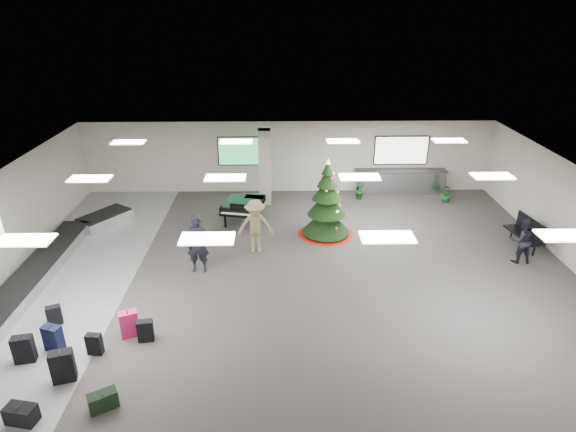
{
  "coord_description": "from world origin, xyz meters",
  "views": [
    {
      "loc": [
        -0.39,
        -13.51,
        7.94
      ],
      "look_at": [
        -0.12,
        1.0,
        1.43
      ],
      "focal_mm": 30.0,
      "sensor_mm": 36.0,
      "label": 1
    }
  ],
  "objects_px": {
    "potted_plant_left": "(360,190)",
    "traveler_a": "(198,244)",
    "christmas_tree": "(326,209)",
    "traveler_bench": "(522,240)",
    "grand_piano": "(243,205)",
    "potted_plant_right": "(446,193)",
    "bench": "(528,232)",
    "traveler_b": "(255,226)",
    "baggage_carousel": "(46,267)",
    "service_counter": "(400,181)",
    "pink_suitcase": "(129,324)"
  },
  "relations": [
    {
      "from": "potted_plant_left",
      "to": "traveler_a",
      "type": "bearing_deg",
      "value": -135.28
    },
    {
      "from": "christmas_tree",
      "to": "traveler_bench",
      "type": "xyz_separation_m",
      "value": [
        6.2,
        -2.17,
        -0.21
      ]
    },
    {
      "from": "grand_piano",
      "to": "potted_plant_right",
      "type": "bearing_deg",
      "value": 25.46
    },
    {
      "from": "christmas_tree",
      "to": "grand_piano",
      "type": "height_order",
      "value": "christmas_tree"
    },
    {
      "from": "grand_piano",
      "to": "traveler_bench",
      "type": "xyz_separation_m",
      "value": [
        9.34,
        -3.26,
        0.07
      ]
    },
    {
      "from": "traveler_a",
      "to": "potted_plant_right",
      "type": "bearing_deg",
      "value": 30.9
    },
    {
      "from": "bench",
      "to": "traveler_b",
      "type": "distance_m",
      "value": 9.48
    },
    {
      "from": "christmas_tree",
      "to": "potted_plant_left",
      "type": "distance_m",
      "value": 3.96
    },
    {
      "from": "baggage_carousel",
      "to": "traveler_a",
      "type": "height_order",
      "value": "traveler_a"
    },
    {
      "from": "christmas_tree",
      "to": "bench",
      "type": "distance_m",
      "value": 7.04
    },
    {
      "from": "potted_plant_left",
      "to": "potted_plant_right",
      "type": "height_order",
      "value": "potted_plant_left"
    },
    {
      "from": "service_counter",
      "to": "bench",
      "type": "xyz_separation_m",
      "value": [
        3.25,
        -5.27,
        0.04
      ]
    },
    {
      "from": "service_counter",
      "to": "christmas_tree",
      "type": "bearing_deg",
      "value": -131.74
    },
    {
      "from": "pink_suitcase",
      "to": "traveler_b",
      "type": "relative_size",
      "value": 0.39
    },
    {
      "from": "pink_suitcase",
      "to": "grand_piano",
      "type": "bearing_deg",
      "value": 48.01
    },
    {
      "from": "traveler_b",
      "to": "potted_plant_left",
      "type": "relative_size",
      "value": 2.38
    },
    {
      "from": "traveler_a",
      "to": "traveler_b",
      "type": "distance_m",
      "value": 2.17
    },
    {
      "from": "service_counter",
      "to": "baggage_carousel",
      "type": "bearing_deg",
      "value": -152.33
    },
    {
      "from": "grand_piano",
      "to": "potted_plant_right",
      "type": "height_order",
      "value": "grand_piano"
    },
    {
      "from": "bench",
      "to": "traveler_a",
      "type": "xyz_separation_m",
      "value": [
        -11.22,
        -1.43,
        0.37
      ]
    },
    {
      "from": "traveler_b",
      "to": "potted_plant_right",
      "type": "height_order",
      "value": "traveler_b"
    },
    {
      "from": "bench",
      "to": "traveler_a",
      "type": "relative_size",
      "value": 0.89
    },
    {
      "from": "potted_plant_right",
      "to": "potted_plant_left",
      "type": "bearing_deg",
      "value": 174.18
    },
    {
      "from": "traveler_a",
      "to": "potted_plant_right",
      "type": "distance_m",
      "value": 11.29
    },
    {
      "from": "christmas_tree",
      "to": "potted_plant_left",
      "type": "bearing_deg",
      "value": 62.41
    },
    {
      "from": "service_counter",
      "to": "potted_plant_right",
      "type": "xyz_separation_m",
      "value": [
        1.78,
        -1.04,
        -0.16
      ]
    },
    {
      "from": "bench",
      "to": "potted_plant_right",
      "type": "xyz_separation_m",
      "value": [
        -1.46,
        4.23,
        -0.2
      ]
    },
    {
      "from": "pink_suitcase",
      "to": "christmas_tree",
      "type": "relative_size",
      "value": 0.25
    },
    {
      "from": "pink_suitcase",
      "to": "potted_plant_left",
      "type": "xyz_separation_m",
      "value": [
        7.41,
        9.3,
        0.04
      ]
    },
    {
      "from": "christmas_tree",
      "to": "traveler_bench",
      "type": "distance_m",
      "value": 6.58
    },
    {
      "from": "pink_suitcase",
      "to": "service_counter",
      "type": "bearing_deg",
      "value": 24.57
    },
    {
      "from": "pink_suitcase",
      "to": "potted_plant_right",
      "type": "xyz_separation_m",
      "value": [
        11.07,
        8.92,
        0.03
      ]
    },
    {
      "from": "bench",
      "to": "potted_plant_right",
      "type": "height_order",
      "value": "bench"
    },
    {
      "from": "christmas_tree",
      "to": "potted_plant_right",
      "type": "bearing_deg",
      "value": 29.48
    },
    {
      "from": "potted_plant_right",
      "to": "service_counter",
      "type": "bearing_deg",
      "value": 149.7
    },
    {
      "from": "baggage_carousel",
      "to": "traveler_a",
      "type": "relative_size",
      "value": 5.06
    },
    {
      "from": "service_counter",
      "to": "potted_plant_left",
      "type": "height_order",
      "value": "service_counter"
    },
    {
      "from": "traveler_bench",
      "to": "potted_plant_left",
      "type": "relative_size",
      "value": 1.98
    },
    {
      "from": "traveler_b",
      "to": "potted_plant_right",
      "type": "xyz_separation_m",
      "value": [
        8.01,
        4.37,
        -0.57
      ]
    },
    {
      "from": "christmas_tree",
      "to": "pink_suitcase",
      "type": "bearing_deg",
      "value": -133.83
    },
    {
      "from": "traveler_a",
      "to": "pink_suitcase",
      "type": "bearing_deg",
      "value": -111.19
    },
    {
      "from": "baggage_carousel",
      "to": "potted_plant_right",
      "type": "relative_size",
      "value": 12.62
    },
    {
      "from": "christmas_tree",
      "to": "grand_piano",
      "type": "relative_size",
      "value": 1.46
    },
    {
      "from": "potted_plant_left",
      "to": "traveler_bench",
      "type": "bearing_deg",
      "value": -52.06
    },
    {
      "from": "traveler_b",
      "to": "potted_plant_right",
      "type": "bearing_deg",
      "value": 24.22
    },
    {
      "from": "christmas_tree",
      "to": "grand_piano",
      "type": "bearing_deg",
      "value": 160.81
    },
    {
      "from": "baggage_carousel",
      "to": "traveler_bench",
      "type": "height_order",
      "value": "traveler_bench"
    },
    {
      "from": "bench",
      "to": "traveler_bench",
      "type": "distance_m",
      "value": 1.28
    },
    {
      "from": "bench",
      "to": "service_counter",
      "type": "bearing_deg",
      "value": 113.37
    },
    {
      "from": "baggage_carousel",
      "to": "pink_suitcase",
      "type": "relative_size",
      "value": 13.21
    }
  ]
}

